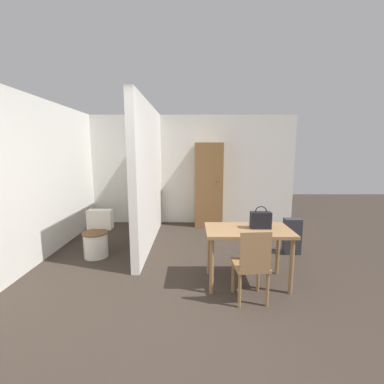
# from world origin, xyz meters

# --- Properties ---
(ground_plane) EXTENTS (16.00, 16.00, 0.00)m
(ground_plane) POSITION_xyz_m (0.00, 0.00, 0.00)
(ground_plane) COLOR #382D26
(wall_back) EXTENTS (5.20, 0.12, 2.50)m
(wall_back) POSITION_xyz_m (0.00, 4.04, 1.25)
(wall_back) COLOR silver
(wall_back) RESTS_ON ground_plane
(wall_left) EXTENTS (0.12, 4.98, 2.50)m
(wall_left) POSITION_xyz_m (-2.16, 1.99, 1.25)
(wall_left) COLOR silver
(wall_left) RESTS_ON ground_plane
(partition_wall) EXTENTS (0.12, 2.66, 2.50)m
(partition_wall) POSITION_xyz_m (-0.56, 2.65, 1.25)
(partition_wall) COLOR silver
(partition_wall) RESTS_ON ground_plane
(dining_table) EXTENTS (1.07, 0.62, 0.73)m
(dining_table) POSITION_xyz_m (0.93, 1.12, 0.63)
(dining_table) COLOR #997047
(dining_table) RESTS_ON ground_plane
(wooden_chair) EXTENTS (0.40, 0.40, 0.86)m
(wooden_chair) POSITION_xyz_m (0.89, 0.69, 0.46)
(wooden_chair) COLOR #997047
(wooden_chair) RESTS_ON ground_plane
(toilet) EXTENTS (0.40, 0.55, 0.71)m
(toilet) POSITION_xyz_m (-1.33, 2.03, 0.31)
(toilet) COLOR silver
(toilet) RESTS_ON ground_plane
(handbag) EXTENTS (0.25, 0.11, 0.29)m
(handbag) POSITION_xyz_m (1.09, 1.14, 0.84)
(handbag) COLOR black
(handbag) RESTS_ON dining_table
(wooden_cabinet) EXTENTS (0.62, 0.43, 1.87)m
(wooden_cabinet) POSITION_xyz_m (0.59, 3.75, 0.93)
(wooden_cabinet) COLOR brown
(wooden_cabinet) RESTS_ON ground_plane
(space_heater) EXTENTS (0.27, 0.16, 0.59)m
(space_heater) POSITION_xyz_m (1.88, 2.09, 0.30)
(space_heater) COLOR #2D2D33
(space_heater) RESTS_ON ground_plane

